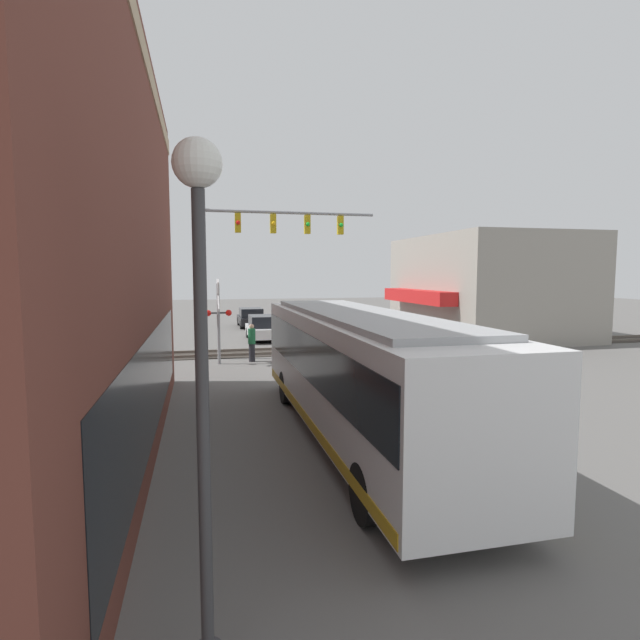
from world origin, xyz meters
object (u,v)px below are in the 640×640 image
streetlamp (202,377)px  parked_car_white (263,329)px  pedestrian_at_crossing (252,342)px  crossing_signal (218,313)px  parked_car_black (251,318)px  city_bus (357,369)px  pedestrian_near_bus (484,420)px

streetlamp → parked_car_white: 25.93m
streetlamp → pedestrian_at_crossing: bearing=-7.0°
crossing_signal → pedestrian_at_crossing: (0.29, -1.49, -1.40)m
parked_car_black → streetlamp: bearing=173.7°
city_bus → parked_car_white: (18.68, -0.00, -1.04)m
pedestrian_near_bus → parked_car_white: bearing=6.2°
city_bus → parked_car_white: city_bus is taller
crossing_signal → parked_car_white: crossing_signal is taller
city_bus → crossing_signal: bearing=14.8°
streetlamp → parked_car_white: size_ratio=1.22×
parked_car_white → streetlamp: bearing=171.8°
crossing_signal → city_bus: bearing=-165.2°
city_bus → parked_car_white: size_ratio=2.75×
parked_car_black → city_bus: bearing=180.0°
city_bus → pedestrian_near_bus: bearing=-131.5°
pedestrian_near_bus → crossing_signal: bearing=21.6°
pedestrian_near_bus → pedestrian_at_crossing: size_ratio=0.99×
city_bus → streetlamp: 7.92m
pedestrian_near_bus → parked_car_black: bearing=4.6°
streetlamp → parked_car_white: (25.55, -3.68, -2.42)m
parked_car_black → pedestrian_near_bus: (-28.35, -2.26, 0.22)m
parked_car_black → pedestrian_at_crossing: (-14.99, 1.43, 0.22)m
city_bus → parked_car_black: city_bus is taller
crossing_signal → pedestrian_near_bus: bearing=-158.4°
parked_car_black → pedestrian_near_bus: bearing=-175.4°
crossing_signal → pedestrian_near_bus: size_ratio=2.20×
crossing_signal → streetlamp: (-17.94, 0.76, 0.82)m
streetlamp → parked_car_white: bearing=-8.2°
city_bus → parked_car_black: (26.35, -0.00, -1.07)m
parked_car_white → pedestrian_at_crossing: size_ratio=2.45×
pedestrian_near_bus → pedestrian_at_crossing: pedestrian_at_crossing is taller
city_bus → pedestrian_near_bus: (-2.00, -2.26, -0.85)m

